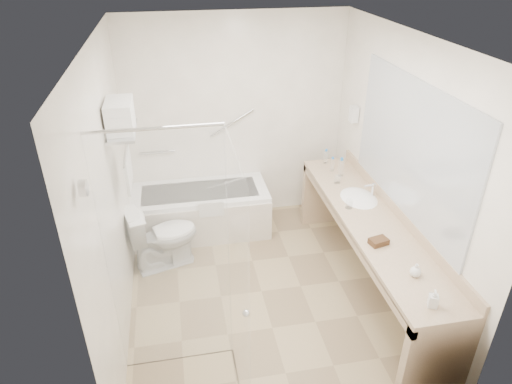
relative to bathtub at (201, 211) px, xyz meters
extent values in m
plane|color=tan|center=(0.50, -1.24, -0.28)|extent=(3.20, 3.20, 0.00)
cube|color=white|center=(0.50, -1.24, 2.22)|extent=(2.60, 3.20, 0.10)
cube|color=white|center=(0.50, 0.36, 0.97)|extent=(2.60, 0.10, 2.50)
cube|color=white|center=(0.50, -2.84, 0.97)|extent=(2.60, 0.10, 2.50)
cube|color=white|center=(-0.80, -1.24, 0.97)|extent=(0.10, 3.20, 2.50)
cube|color=white|center=(1.80, -1.24, 0.97)|extent=(0.10, 3.20, 2.50)
cube|color=white|center=(0.00, 0.01, 0.00)|extent=(1.60, 0.70, 0.55)
cube|color=beige|center=(0.00, -0.35, -0.03)|extent=(1.60, 0.02, 0.50)
cube|color=silver|center=(0.10, -0.34, 0.22)|extent=(0.28, 0.06, 0.18)
cylinder|color=silver|center=(-0.45, 0.32, 0.67)|extent=(0.40, 0.03, 0.03)
cylinder|color=silver|center=(0.45, 0.32, 0.97)|extent=(0.53, 0.03, 0.33)
cube|color=silver|center=(-0.35, -1.94, 0.77)|extent=(0.90, 0.01, 2.10)
cube|color=silver|center=(0.10, -2.39, 0.77)|extent=(0.02, 0.90, 2.10)
cylinder|color=silver|center=(-0.35, -1.94, 1.82)|extent=(0.90, 0.02, 0.02)
sphere|color=silver|center=(0.13, -2.54, 0.72)|extent=(0.05, 0.05, 0.05)
cylinder|color=silver|center=(-0.75, -2.39, 1.67)|extent=(0.04, 0.10, 0.10)
cube|color=silver|center=(-0.67, -0.89, 1.42)|extent=(0.24, 0.55, 0.02)
cylinder|color=silver|center=(-0.67, -0.89, 1.20)|extent=(0.02, 0.55, 0.02)
cube|color=silver|center=(-0.67, -0.89, 1.04)|extent=(0.03, 0.42, 0.32)
cube|color=silver|center=(-0.67, -0.89, 1.48)|extent=(0.22, 0.40, 0.08)
cube|color=silver|center=(-0.67, -0.89, 1.57)|extent=(0.22, 0.40, 0.08)
cube|color=silver|center=(-0.67, -0.89, 1.65)|extent=(0.22, 0.40, 0.08)
cube|color=tan|center=(1.52, -1.39, 0.55)|extent=(0.55, 2.70, 0.05)
cube|color=tan|center=(1.78, -1.39, 0.62)|extent=(0.03, 2.70, 0.10)
cube|color=tan|center=(1.27, -1.39, 0.49)|extent=(0.04, 2.70, 0.08)
cube|color=tan|center=(1.52, -2.70, 0.12)|extent=(0.55, 0.08, 0.80)
cube|color=tan|center=(1.52, -0.08, 0.12)|extent=(0.55, 0.08, 0.80)
ellipsoid|color=white|center=(1.55, -0.99, 0.54)|extent=(0.40, 0.52, 0.14)
cylinder|color=silver|center=(1.70, -0.99, 0.65)|extent=(0.03, 0.03, 0.14)
cube|color=#ABB1B7|center=(1.79, -1.39, 1.27)|extent=(0.02, 2.00, 1.20)
cube|color=silver|center=(1.75, -0.19, 1.17)|extent=(0.08, 0.10, 0.18)
imported|color=white|center=(-0.45, -0.59, 0.09)|extent=(0.83, 0.61, 0.73)
cube|color=#452F18|center=(1.42, -1.78, 0.60)|extent=(0.18, 0.14, 0.05)
imported|color=silver|center=(1.48, -2.56, 0.61)|extent=(0.12, 0.16, 0.07)
imported|color=silver|center=(1.52, -2.23, 0.62)|extent=(0.11, 0.13, 0.09)
cylinder|color=silver|center=(1.49, -0.34, 0.65)|extent=(0.05, 0.05, 0.15)
cylinder|color=blue|center=(1.49, -0.34, 0.73)|extent=(0.03, 0.03, 0.02)
cylinder|color=silver|center=(1.54, -0.48, 0.67)|extent=(0.07, 0.07, 0.19)
cylinder|color=blue|center=(1.54, -0.48, 0.77)|extent=(0.04, 0.04, 0.03)
cylinder|color=silver|center=(1.48, -0.14, 0.65)|extent=(0.05, 0.05, 0.15)
cylinder|color=blue|center=(1.48, -0.14, 0.74)|extent=(0.03, 0.03, 0.02)
cylinder|color=silver|center=(1.45, -0.64, 0.62)|extent=(0.07, 0.07, 0.09)
cylinder|color=silver|center=(1.38, -1.16, 0.62)|extent=(0.08, 0.08, 0.09)
camera|label=1|loc=(-0.22, -4.74, 2.88)|focal=32.00mm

